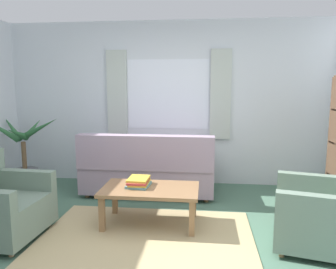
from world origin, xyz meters
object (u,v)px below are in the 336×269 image
(armchair_right, at_px, (325,213))
(book_stack_on_table, at_px, (139,182))
(coffee_table, at_px, (150,192))
(potted_plant, at_px, (24,158))
(couch, at_px, (148,170))

(armchair_right, height_order, book_stack_on_table, armchair_right)
(armchair_right, relative_size, coffee_table, 0.92)
(armchair_right, bearing_deg, book_stack_on_table, -87.72)
(armchair_right, height_order, potted_plant, potted_plant)
(book_stack_on_table, xyz_separation_m, potted_plant, (-2.06, 1.10, -0.02))
(coffee_table, distance_m, book_stack_on_table, 0.18)
(armchair_right, distance_m, book_stack_on_table, 1.98)
(couch, bearing_deg, armchair_right, 145.63)
(couch, bearing_deg, potted_plant, -3.26)
(book_stack_on_table, bearing_deg, potted_plant, 151.76)
(armchair_right, distance_m, potted_plant, 4.27)
(couch, height_order, potted_plant, potted_plant)
(book_stack_on_table, bearing_deg, couch, 93.68)
(couch, bearing_deg, book_stack_on_table, 93.68)
(couch, bearing_deg, coffee_table, 101.17)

